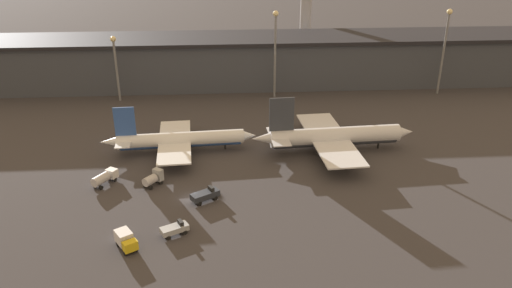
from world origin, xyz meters
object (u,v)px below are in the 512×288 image
at_px(service_vehicle_2, 205,195).
at_px(control_tower, 306,3).
at_px(service_vehicle_3, 175,229).
at_px(service_vehicle_0, 153,178).
at_px(airplane_0, 179,140).
at_px(airplane_1, 333,137).
at_px(service_vehicle_4, 104,178).
at_px(service_vehicle_1, 126,240).

distance_m(service_vehicle_2, control_tower, 119.88).
bearing_deg(service_vehicle_3, service_vehicle_0, 80.62).
height_order(airplane_0, airplane_1, airplane_1).
distance_m(airplane_1, service_vehicle_4, 55.57).
bearing_deg(service_vehicle_2, service_vehicle_0, 115.61).
xyz_separation_m(service_vehicle_0, service_vehicle_3, (6.16, -19.21, -0.51)).
distance_m(service_vehicle_1, service_vehicle_4, 25.56).
relative_size(service_vehicle_2, service_vehicle_4, 0.96).
height_order(service_vehicle_0, service_vehicle_1, service_vehicle_0).
relative_size(airplane_0, service_vehicle_2, 6.14).
bearing_deg(service_vehicle_2, service_vehicle_4, 127.01).
xyz_separation_m(airplane_1, service_vehicle_1, (-45.14, -37.96, -2.18)).
bearing_deg(service_vehicle_0, airplane_0, 24.91).
bearing_deg(airplane_0, service_vehicle_0, -108.02).
bearing_deg(service_vehicle_0, service_vehicle_1, -146.13).
bearing_deg(control_tower, airplane_0, -117.51).
bearing_deg(service_vehicle_4, airplane_0, -10.97).
bearing_deg(service_vehicle_0, airplane_1, -31.30).
relative_size(service_vehicle_1, control_tower, 0.14).
distance_m(airplane_1, control_tower, 91.37).
height_order(service_vehicle_1, service_vehicle_2, service_vehicle_1).
xyz_separation_m(service_vehicle_2, service_vehicle_4, (-22.28, 8.56, 0.32)).
bearing_deg(service_vehicle_1, service_vehicle_0, 142.37).
distance_m(service_vehicle_1, control_tower, 138.86).
xyz_separation_m(airplane_0, control_tower, (45.25, 86.91, 19.97)).
relative_size(airplane_0, service_vehicle_1, 6.87).
relative_size(airplane_0, control_tower, 0.97).
relative_size(airplane_1, control_tower, 1.05).
bearing_deg(service_vehicle_4, airplane_1, -43.00).
bearing_deg(airplane_0, service_vehicle_1, -102.99).
height_order(service_vehicle_2, service_vehicle_4, service_vehicle_2).
height_order(service_vehicle_3, service_vehicle_4, service_vehicle_4).
distance_m(airplane_0, airplane_1, 38.62).
bearing_deg(service_vehicle_3, control_tower, 43.42).
relative_size(service_vehicle_1, service_vehicle_2, 0.89).
height_order(airplane_0, service_vehicle_0, airplane_0).
xyz_separation_m(airplane_1, service_vehicle_3, (-36.82, -34.37, -2.66)).
bearing_deg(control_tower, service_vehicle_0, -115.49).
relative_size(airplane_0, airplane_1, 0.93).
bearing_deg(control_tower, airplane_1, -94.30).
distance_m(service_vehicle_0, service_vehicle_1, 22.91).
xyz_separation_m(service_vehicle_1, service_vehicle_3, (8.32, 3.59, -0.48)).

